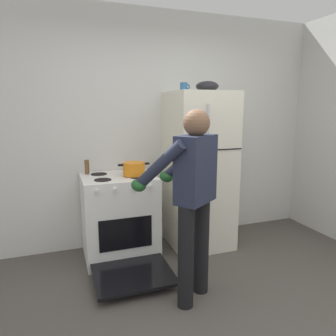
% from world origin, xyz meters
% --- Properties ---
extents(kitchen_wall_back, '(6.00, 0.10, 2.70)m').
position_xyz_m(kitchen_wall_back, '(0.00, 1.95, 1.35)').
color(kitchen_wall_back, silver).
rests_on(kitchen_wall_back, ground).
extents(refrigerator, '(0.68, 0.72, 1.78)m').
position_xyz_m(refrigerator, '(0.51, 1.57, 0.89)').
color(refrigerator, silver).
rests_on(refrigerator, ground).
extents(stove_range, '(0.76, 1.22, 0.91)m').
position_xyz_m(stove_range, '(-0.44, 1.55, 0.44)').
color(stove_range, white).
rests_on(stove_range, ground).
extents(person_cook, '(0.68, 0.73, 1.60)m').
position_xyz_m(person_cook, '(-0.03, 0.60, 0.96)').
color(person_cook, black).
rests_on(person_cook, ground).
extents(red_pot, '(0.33, 0.23, 0.14)m').
position_xyz_m(red_pot, '(-0.28, 1.52, 0.98)').
color(red_pot, orange).
rests_on(red_pot, stove_range).
extents(coffee_mug, '(0.11, 0.08, 0.10)m').
position_xyz_m(coffee_mug, '(0.33, 1.62, 1.83)').
color(coffee_mug, '#2D6093').
rests_on(coffee_mug, refrigerator).
extents(pepper_mill, '(0.05, 0.05, 0.15)m').
position_xyz_m(pepper_mill, '(-0.74, 1.77, 0.98)').
color(pepper_mill, brown).
rests_on(pepper_mill, stove_range).
extents(mixing_bowl, '(0.25, 0.25, 0.11)m').
position_xyz_m(mixing_bowl, '(0.59, 1.57, 1.84)').
color(mixing_bowl, black).
rests_on(mixing_bowl, refrigerator).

